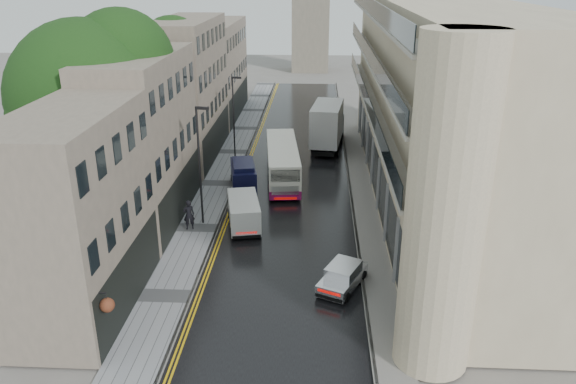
# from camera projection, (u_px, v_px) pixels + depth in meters

# --- Properties ---
(road) EXTENTS (9.00, 85.00, 0.02)m
(road) POSITION_uv_depth(u_px,v_px,m) (292.00, 186.00, 44.48)
(road) COLOR black
(road) RESTS_ON ground
(left_sidewalk) EXTENTS (2.70, 85.00, 0.12)m
(left_sidewalk) POSITION_uv_depth(u_px,v_px,m) (219.00, 184.00, 44.76)
(left_sidewalk) COLOR gray
(left_sidewalk) RESTS_ON ground
(right_sidewalk) EXTENTS (1.80, 85.00, 0.12)m
(right_sidewalk) POSITION_uv_depth(u_px,v_px,m) (360.00, 186.00, 44.20)
(right_sidewalk) COLOR slate
(right_sidewalk) RESTS_ON ground
(old_shop_row) EXTENTS (4.50, 56.00, 12.00)m
(old_shop_row) POSITION_uv_depth(u_px,v_px,m) (176.00, 103.00, 45.05)
(old_shop_row) COLOR gray
(old_shop_row) RESTS_ON ground
(modern_block) EXTENTS (8.00, 40.00, 14.00)m
(modern_block) POSITION_uv_depth(u_px,v_px,m) (435.00, 105.00, 39.99)
(modern_block) COLOR beige
(modern_block) RESTS_ON ground
(tree_near) EXTENTS (10.56, 10.56, 13.89)m
(tree_near) POSITION_uv_depth(u_px,v_px,m) (90.00, 123.00, 35.58)
(tree_near) COLOR black
(tree_near) RESTS_ON ground
(tree_far) EXTENTS (9.24, 9.24, 12.46)m
(tree_far) POSITION_uv_depth(u_px,v_px,m) (153.00, 92.00, 47.89)
(tree_far) COLOR black
(tree_far) RESTS_ON ground
(cream_bus) EXTENTS (3.41, 10.56, 2.83)m
(cream_bus) POSITION_uv_depth(u_px,v_px,m) (270.00, 175.00, 42.63)
(cream_bus) COLOR white
(cream_bus) RESTS_ON road
(white_lorry) EXTENTS (3.54, 8.67, 4.42)m
(white_lorry) POSITION_uv_depth(u_px,v_px,m) (313.00, 130.00, 51.45)
(white_lorry) COLOR silver
(white_lorry) RESTS_ON road
(silver_hatchback) EXTENTS (2.95, 3.96, 1.36)m
(silver_hatchback) POSITION_uv_depth(u_px,v_px,m) (320.00, 283.00, 29.36)
(silver_hatchback) COLOR silver
(silver_hatchback) RESTS_ON road
(white_van) EXTENTS (2.74, 4.73, 2.01)m
(white_van) POSITION_uv_depth(u_px,v_px,m) (232.00, 223.00, 35.54)
(white_van) COLOR silver
(white_van) RESTS_ON road
(navy_van) EXTENTS (2.59, 4.73, 2.28)m
(navy_van) POSITION_uv_depth(u_px,v_px,m) (234.00, 182.00, 42.10)
(navy_van) COLOR black
(navy_van) RESTS_ON road
(pedestrian) EXTENTS (0.85, 0.69, 2.02)m
(pedestrian) POSITION_uv_depth(u_px,v_px,m) (189.00, 215.00, 36.50)
(pedestrian) COLOR black
(pedestrian) RESTS_ON left_sidewalk
(lamp_post_near) EXTENTS (0.91, 0.37, 7.91)m
(lamp_post_near) POSITION_uv_depth(u_px,v_px,m) (200.00, 167.00, 36.32)
(lamp_post_near) COLOR black
(lamp_post_near) RESTS_ON left_sidewalk
(lamp_post_far) EXTENTS (0.85, 0.29, 7.38)m
(lamp_post_far) POSITION_uv_depth(u_px,v_px,m) (234.00, 119.00, 48.87)
(lamp_post_far) COLOR black
(lamp_post_far) RESTS_ON left_sidewalk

